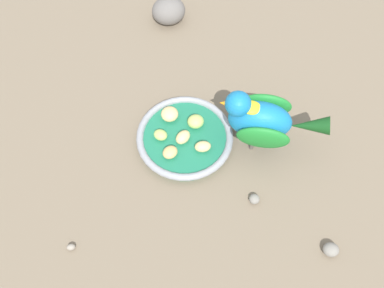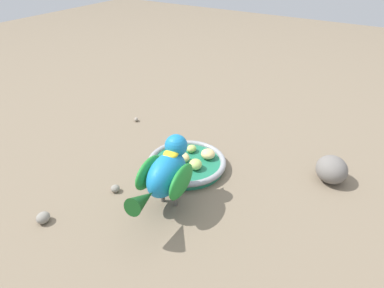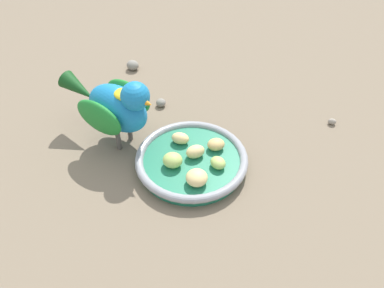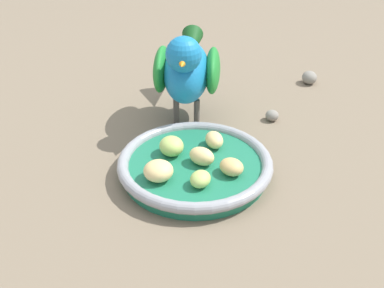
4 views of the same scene
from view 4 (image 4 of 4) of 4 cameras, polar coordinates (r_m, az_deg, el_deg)
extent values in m
plane|color=#756651|center=(0.65, -0.19, -2.30)|extent=(4.00, 4.00, 0.00)
cylinder|color=#1E7251|center=(0.62, 0.36, -2.94)|extent=(0.19, 0.19, 0.02)
torus|color=#93969B|center=(0.62, 0.37, -2.22)|extent=(0.20, 0.20, 0.01)
ellipsoid|color=tan|center=(0.59, 4.75, -2.74)|extent=(0.04, 0.04, 0.02)
ellipsoid|color=#B2CC66|center=(0.57, 1.01, -4.20)|extent=(0.03, 0.03, 0.02)
ellipsoid|color=#E5C67F|center=(0.61, 1.17, -1.47)|extent=(0.04, 0.04, 0.02)
ellipsoid|color=#B2CC66|center=(0.63, -2.47, -0.24)|extent=(0.04, 0.05, 0.03)
ellipsoid|color=#E5C67F|center=(0.58, -4.03, -3.21)|extent=(0.05, 0.05, 0.02)
ellipsoid|color=#E5C67F|center=(0.64, 2.67, 0.50)|extent=(0.04, 0.04, 0.02)
cylinder|color=#59544C|center=(0.73, 0.58, 3.91)|extent=(0.01, 0.01, 0.04)
cylinder|color=#59544C|center=(0.74, -1.88, 3.99)|extent=(0.01, 0.01, 0.04)
ellipsoid|color=#197AB7|center=(0.71, -0.65, 8.62)|extent=(0.08, 0.13, 0.09)
ellipsoid|color=#1E7F2D|center=(0.72, 2.49, 8.81)|extent=(0.04, 0.10, 0.06)
ellipsoid|color=#1E7F2D|center=(0.73, -3.65, 8.97)|extent=(0.04, 0.10, 0.06)
cone|color=#144719|center=(0.80, -0.10, 11.58)|extent=(0.05, 0.08, 0.05)
sphere|color=#197AB7|center=(0.65, -1.00, 10.65)|extent=(0.06, 0.06, 0.05)
cone|color=orange|center=(0.63, -1.18, 9.57)|extent=(0.02, 0.02, 0.02)
ellipsoid|color=yellow|center=(0.68, -0.82, 10.91)|extent=(0.04, 0.04, 0.01)
ellipsoid|color=gray|center=(0.76, 9.55, 3.38)|extent=(0.02, 0.02, 0.02)
ellipsoid|color=gray|center=(0.90, 13.86, 7.72)|extent=(0.03, 0.03, 0.02)
camera|label=1|loc=(0.84, 59.71, 51.34)|focal=39.99mm
camera|label=2|loc=(1.23, -15.86, 38.01)|focal=32.63mm
camera|label=3|loc=(0.52, -70.82, 30.43)|focal=36.56mm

